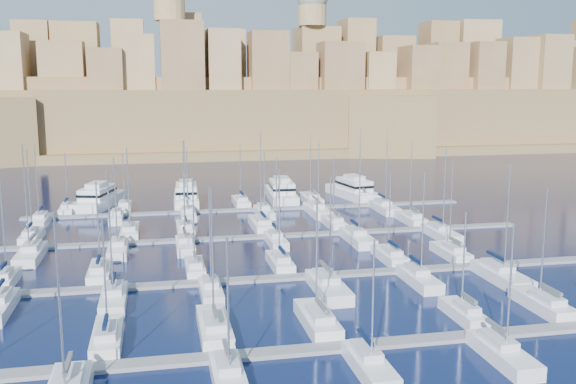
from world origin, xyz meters
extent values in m
plane|color=black|center=(0.00, 0.00, 0.00)|extent=(600.00, 600.00, 0.00)
cube|color=slate|center=(0.00, -34.00, 0.20)|extent=(84.00, 2.00, 0.40)
cube|color=slate|center=(0.00, -12.00, 0.20)|extent=(84.00, 2.00, 0.40)
cube|color=slate|center=(0.00, 10.00, 0.20)|extent=(84.00, 2.00, 0.40)
cube|color=slate|center=(0.00, 32.00, 0.20)|extent=(84.00, 2.00, 0.40)
cube|color=white|center=(-22.77, -28.52, 0.52)|extent=(2.69, 8.97, 1.65)
cube|color=silver|center=(-22.77, -29.41, 1.70)|extent=(1.88, 4.04, 0.70)
cylinder|color=#9EA0A8|center=(-22.77, -28.07, 6.70)|extent=(0.18, 0.18, 10.69)
cube|color=#081537|center=(-22.77, -29.86, 2.75)|extent=(0.35, 3.59, 0.35)
cube|color=white|center=(-12.69, -28.09, 0.55)|extent=(2.95, 9.82, 1.69)
cube|color=silver|center=(-12.69, -29.07, 1.74)|extent=(2.06, 4.42, 0.70)
cylinder|color=#9EA0A8|center=(-12.69, -27.60, 7.94)|extent=(0.18, 0.18, 13.11)
cube|color=#595B60|center=(-12.69, -29.56, 2.79)|extent=(0.35, 3.93, 0.35)
cube|color=white|center=(-2.31, -28.17, 0.54)|extent=(2.90, 9.66, 1.68)
cube|color=silver|center=(-2.31, -29.13, 1.73)|extent=(2.03, 4.35, 0.70)
cylinder|color=#9EA0A8|center=(-2.31, -27.69, 7.17)|extent=(0.18, 0.18, 11.57)
cube|color=#595B60|center=(-2.31, -29.62, 2.78)|extent=(0.35, 3.87, 0.35)
cube|color=white|center=(13.07, -29.25, 0.49)|extent=(2.25, 7.50, 1.58)
cube|color=silver|center=(13.07, -30.00, 1.63)|extent=(1.58, 3.38, 0.70)
cylinder|color=#9EA0A8|center=(13.07, -28.87, 6.29)|extent=(0.18, 0.18, 10.04)
cube|color=#595B60|center=(13.07, -30.37, 2.68)|extent=(0.35, 3.00, 0.35)
cube|color=white|center=(22.77, -28.41, 0.53)|extent=(2.76, 9.19, 1.66)
cube|color=silver|center=(22.77, -29.32, 1.71)|extent=(1.93, 4.13, 0.70)
cylinder|color=#9EA0A8|center=(22.77, -27.95, 7.34)|extent=(0.18, 0.18, 11.95)
cube|color=#595B60|center=(22.77, -29.78, 2.76)|extent=(0.35, 3.68, 0.35)
cube|color=silver|center=(-24.98, -39.11, 1.76)|extent=(2.16, 4.63, 0.70)
cylinder|color=#9EA0A8|center=(-24.98, -40.66, 8.34)|extent=(0.18, 0.18, 13.85)
cube|color=#595B60|center=(-24.98, -38.60, 2.81)|extent=(0.35, 4.11, 0.35)
cube|color=white|center=(-12.55, -39.27, 0.51)|extent=(2.56, 8.55, 1.63)
cube|color=silver|center=(-12.55, -38.42, 1.68)|extent=(1.80, 3.85, 0.70)
cylinder|color=#9EA0A8|center=(-12.55, -39.70, 6.94)|extent=(0.18, 0.18, 11.23)
cube|color=#595B60|center=(-12.55, -37.99, 2.73)|extent=(0.35, 3.42, 0.35)
cube|color=white|center=(-0.55, -39.30, 0.51)|extent=(2.58, 8.59, 1.63)
cube|color=silver|center=(-0.55, -38.44, 1.68)|extent=(1.80, 3.87, 0.70)
cylinder|color=#9EA0A8|center=(-0.55, -39.73, 6.57)|extent=(0.18, 0.18, 10.48)
cube|color=#081537|center=(-0.55, -38.01, 2.73)|extent=(0.35, 3.44, 0.35)
cube|color=white|center=(11.76, -39.47, 0.52)|extent=(2.68, 8.93, 1.65)
cube|color=silver|center=(11.76, -38.57, 1.70)|extent=(1.88, 4.02, 0.70)
cylinder|color=#9EA0A8|center=(11.76, -39.91, 6.92)|extent=(0.18, 0.18, 11.15)
cube|color=#595B60|center=(11.76, -38.13, 2.75)|extent=(0.35, 3.57, 0.35)
cube|color=white|center=(-36.16, -7.17, 0.49)|extent=(2.30, 7.65, 1.58)
cube|color=silver|center=(-36.16, -7.94, 1.63)|extent=(1.61, 3.44, 0.70)
cylinder|color=#9EA0A8|center=(-36.16, -6.79, 7.06)|extent=(0.18, 0.18, 11.56)
cube|color=#081537|center=(-36.16, -8.32, 2.68)|extent=(0.35, 3.06, 0.35)
cube|color=white|center=(-25.16, -6.51, 0.52)|extent=(2.69, 8.97, 1.65)
cube|color=silver|center=(-25.16, -7.41, 1.70)|extent=(1.88, 4.04, 0.70)
cylinder|color=#9EA0A8|center=(-25.16, -6.07, 6.79)|extent=(0.18, 0.18, 10.88)
cube|color=#081537|center=(-25.16, -7.86, 2.75)|extent=(0.35, 3.59, 0.35)
cube|color=white|center=(-13.29, -7.07, 0.50)|extent=(2.36, 7.85, 1.59)
cube|color=silver|center=(-13.29, -7.86, 1.64)|extent=(1.65, 3.53, 0.70)
cylinder|color=#9EA0A8|center=(-13.29, -6.68, 6.90)|extent=(0.18, 0.18, 11.22)
cube|color=#595B60|center=(-13.29, -8.25, 2.69)|extent=(0.35, 3.14, 0.35)
cube|color=white|center=(-2.00, -6.72, 0.51)|extent=(2.57, 8.56, 1.63)
cube|color=silver|center=(-2.00, -7.57, 1.68)|extent=(1.80, 3.85, 0.70)
cylinder|color=#9EA0A8|center=(-2.00, -6.29, 7.18)|extent=(0.18, 0.18, 11.70)
cube|color=#081537|center=(-2.00, -8.00, 2.73)|extent=(0.35, 3.43, 0.35)
cube|color=white|center=(13.44, -6.72, 0.51)|extent=(2.57, 8.56, 1.63)
cube|color=silver|center=(13.44, -7.58, 1.68)|extent=(1.80, 3.85, 0.70)
cylinder|color=#9EA0A8|center=(13.44, -6.29, 6.83)|extent=(0.18, 0.18, 11.00)
cube|color=#081537|center=(13.44, -8.00, 2.73)|extent=(0.35, 3.42, 0.35)
cube|color=white|center=(22.55, -6.65, 0.52)|extent=(2.61, 8.70, 1.64)
cube|color=silver|center=(22.55, -7.52, 1.69)|extent=(1.83, 3.92, 0.70)
cylinder|color=#9EA0A8|center=(22.55, -6.21, 7.54)|extent=(0.18, 0.18, 12.40)
cube|color=#595B60|center=(22.55, -7.95, 2.74)|extent=(0.35, 3.48, 0.35)
cube|color=white|center=(-22.85, -17.54, 0.53)|extent=(2.72, 9.08, 1.65)
cube|color=silver|center=(-22.85, -16.63, 1.70)|extent=(1.91, 4.09, 0.70)
cylinder|color=#9EA0A8|center=(-22.85, -17.99, 8.31)|extent=(0.18, 0.18, 13.91)
cube|color=#081537|center=(-22.85, -16.18, 2.75)|extent=(0.35, 3.63, 0.35)
cube|color=white|center=(-12.07, -17.00, 0.50)|extent=(2.40, 8.00, 1.60)
cube|color=silver|center=(-12.07, -16.20, 1.65)|extent=(1.68, 3.60, 0.70)
cylinder|color=#9EA0A8|center=(-12.07, -17.40, 7.09)|extent=(0.18, 0.18, 11.57)
cube|color=#081537|center=(-12.07, -15.80, 2.70)|extent=(0.35, 3.20, 0.35)
cube|color=white|center=(1.54, -18.31, 0.57)|extent=(3.19, 10.62, 1.73)
cube|color=silver|center=(1.54, -17.25, 1.78)|extent=(2.23, 4.78, 0.70)
cylinder|color=#9EA0A8|center=(1.54, -18.84, 7.64)|extent=(0.18, 0.18, 12.42)
cube|color=#595B60|center=(1.54, -16.72, 2.83)|extent=(0.35, 4.25, 0.35)
cube|color=white|center=(13.24, -17.44, 0.52)|extent=(2.67, 8.89, 1.64)
cube|color=silver|center=(13.24, -16.55, 1.69)|extent=(1.87, 4.00, 0.70)
cylinder|color=#9EA0A8|center=(13.24, -17.89, 7.64)|extent=(0.18, 0.18, 12.59)
cube|color=#081537|center=(13.24, -16.11, 2.74)|extent=(0.35, 3.55, 0.35)
cube|color=white|center=(23.76, -18.30, 0.57)|extent=(3.18, 10.60, 1.73)
cube|color=silver|center=(23.76, -17.24, 1.78)|extent=(2.23, 4.77, 0.70)
cylinder|color=#9EA0A8|center=(23.76, -18.83, 8.05)|extent=(0.18, 0.18, 13.25)
cube|color=#081537|center=(23.76, -16.71, 2.83)|extent=(0.35, 4.24, 0.35)
cube|color=white|center=(-37.12, 15.47, 0.52)|extent=(2.68, 8.93, 1.65)
cube|color=silver|center=(-37.12, 14.57, 1.70)|extent=(1.88, 4.02, 0.70)
cylinder|color=#9EA0A8|center=(-37.12, 15.91, 7.74)|extent=(0.18, 0.18, 12.79)
cube|color=#081537|center=(-37.12, 14.13, 2.75)|extent=(0.35, 3.57, 0.35)
cube|color=white|center=(-22.27, 15.67, 0.53)|extent=(2.80, 9.35, 1.67)
cube|color=silver|center=(-22.27, 14.74, 1.72)|extent=(1.96, 4.21, 0.70)
cylinder|color=#9EA0A8|center=(-22.27, 16.14, 7.74)|extent=(0.18, 0.18, 12.74)
cube|color=#595B60|center=(-22.27, 14.27, 2.77)|extent=(0.35, 3.74, 0.35)
cube|color=white|center=(-13.44, 15.56, 0.53)|extent=(2.74, 9.12, 1.66)
cube|color=silver|center=(-13.44, 14.65, 1.71)|extent=(1.92, 4.10, 0.70)
cylinder|color=#9EA0A8|center=(-13.44, 16.02, 8.22)|extent=(0.18, 0.18, 13.74)
cube|color=#081537|center=(-13.44, 14.19, 2.76)|extent=(0.35, 3.65, 0.35)
cube|color=white|center=(-0.72, 16.27, 0.56)|extent=(3.16, 10.54, 1.73)
cube|color=silver|center=(-0.72, 15.22, 1.78)|extent=(2.21, 4.74, 0.70)
cylinder|color=#9EA0A8|center=(-0.72, 16.80, 8.80)|extent=(0.18, 0.18, 14.75)
cube|color=#081537|center=(-0.72, 14.69, 2.83)|extent=(0.35, 4.22, 0.35)
cube|color=white|center=(11.67, 15.29, 0.51)|extent=(2.57, 8.58, 1.63)
cube|color=silver|center=(11.67, 14.43, 1.68)|extent=(1.80, 3.86, 0.70)
cylinder|color=#9EA0A8|center=(11.67, 15.72, 6.75)|extent=(0.18, 0.18, 10.84)
cube|color=#595B60|center=(11.67, 14.00, 2.73)|extent=(0.35, 3.43, 0.35)
cube|color=white|center=(25.74, 15.64, 0.53)|extent=(2.79, 9.29, 1.66)
cube|color=silver|center=(25.74, 14.71, 1.71)|extent=(1.95, 4.18, 0.70)
cylinder|color=#9EA0A8|center=(25.74, 16.11, 7.98)|extent=(0.18, 0.18, 13.23)
cube|color=#595B60|center=(25.74, 14.25, 2.76)|extent=(0.35, 3.71, 0.35)
cube|color=white|center=(-35.31, 3.89, 0.56)|extent=(3.07, 10.23, 1.71)
cube|color=silver|center=(-35.31, 4.91, 1.76)|extent=(2.15, 4.60, 0.70)
cylinder|color=#9EA0A8|center=(-35.31, 3.37, 8.78)|extent=(0.18, 0.18, 14.74)
cube|color=#595B60|center=(-35.31, 5.42, 2.81)|extent=(0.35, 4.09, 0.35)
cube|color=white|center=(-23.54, 4.47, 0.53)|extent=(2.72, 9.06, 1.65)
cube|color=silver|center=(-23.54, 5.38, 1.70)|extent=(1.90, 4.08, 0.70)
cylinder|color=#9EA0A8|center=(-23.54, 4.02, 7.55)|extent=(0.18, 0.18, 12.38)
cube|color=#595B60|center=(-23.54, 5.83, 2.75)|extent=(0.35, 3.62, 0.35)
cube|color=white|center=(-13.98, 4.65, 0.52)|extent=(2.61, 8.69, 1.63)
cube|color=silver|center=(-13.98, 5.52, 1.68)|extent=(1.83, 3.91, 0.70)
cylinder|color=#9EA0A8|center=(-13.98, 4.22, 7.08)|extent=(0.18, 0.18, 11.49)
cube|color=#081537|center=(-13.98, 5.96, 2.73)|extent=(0.35, 3.48, 0.35)
cube|color=white|center=(-0.34, 4.87, 0.51)|extent=(2.48, 8.26, 1.61)
cube|color=silver|center=(-0.34, 5.70, 1.66)|extent=(1.73, 3.72, 0.70)
cylinder|color=#9EA0A8|center=(-0.34, 4.46, 7.40)|extent=(0.18, 0.18, 12.17)
cube|color=#081537|center=(-0.34, 6.11, 2.71)|extent=(0.35, 3.30, 0.35)
cube|color=white|center=(12.26, 3.92, 0.55)|extent=(3.05, 10.16, 1.71)
cube|color=silver|center=(12.26, 4.94, 1.76)|extent=(2.13, 4.57, 0.70)
cylinder|color=#9EA0A8|center=(12.26, 3.41, 8.36)|extent=(0.18, 0.18, 13.91)
cube|color=#081537|center=(12.26, 5.45, 2.81)|extent=(0.35, 4.06, 0.35)
cube|color=white|center=(26.18, 4.16, 0.54)|extent=(2.90, 9.67, 1.68)
cube|color=silver|center=(26.18, 5.13, 1.73)|extent=(2.03, 4.35, 0.70)
cylinder|color=#9EA0A8|center=(26.18, 3.68, 7.92)|extent=(0.18, 0.18, 13.07)
cube|color=#081537|center=(26.18, 5.61, 2.78)|extent=(0.35, 3.87, 0.35)
cube|color=white|center=(-34.51, 37.12, 0.51)|extent=(2.47, 8.24, 1.61)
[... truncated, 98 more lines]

